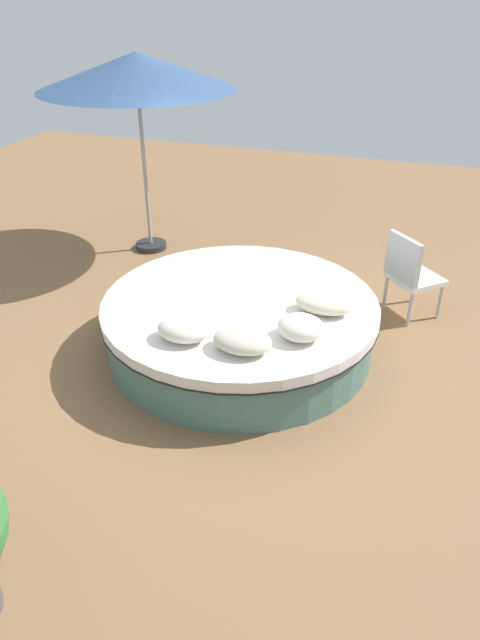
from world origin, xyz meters
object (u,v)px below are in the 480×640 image
Objects in this scene: round_bed at (240,324)px; throw_pillow_3 at (324,303)px; throw_pillow_0 at (183,330)px; throw_pillow_1 at (243,341)px; patio_umbrella at (137,72)px; patio_chair at (410,271)px; throw_pillow_2 at (301,327)px.

throw_pillow_3 is at bearing -176.96° from round_bed.
throw_pillow_0 reaches higher than throw_pillow_1.
throw_pillow_1 is 0.20× the size of patio_umbrella.
patio_chair reaches higher than throw_pillow_3.
patio_chair is (-1.55, -1.28, 0.27)m from round_bed.
throw_pillow_3 is 0.21× the size of patio_umbrella.
patio_umbrella is at bearing -50.63° from throw_pillow_1.
patio_chair is (-1.79, -2.13, -0.11)m from throw_pillow_0.
patio_umbrella is (1.84, -2.92, 1.69)m from throw_pillow_0.
throw_pillow_3 is at bearing -100.47° from throw_pillow_2.
throw_pillow_3 is at bearing -120.53° from throw_pillow_1.
round_bed is at bearing -33.23° from throw_pillow_2.
patio_chair is at bearing 167.68° from patio_umbrella.
throw_pillow_0 is 0.56m from throw_pillow_1.
patio_chair reaches higher than throw_pillow_2.
round_bed is 5.95× the size of throw_pillow_0.
throw_pillow_2 is 0.76× the size of throw_pillow_3.
throw_pillow_2 is at bearing 137.76° from patio_umbrella.
throw_pillow_2 reaches higher than throw_pillow_3.
patio_chair reaches higher than round_bed.
throw_pillow_1 is 0.53× the size of patio_chair.
throw_pillow_1 is at bearing 59.47° from throw_pillow_3.
patio_umbrella is (2.91, -2.03, 1.69)m from throw_pillow_3.
patio_chair is 4.12m from patio_umbrella.
throw_pillow_3 is (-1.08, -0.90, -0.00)m from throw_pillow_0.
patio_umbrella is at bearing -44.95° from round_bed.
throw_pillow_0 is (0.24, 0.85, 0.38)m from round_bed.
throw_pillow_2 reaches higher than round_bed.
throw_pillow_3 is at bearing 145.16° from patio_umbrella.
throw_pillow_1 is at bearing 40.05° from throw_pillow_2.
round_bed is 0.96m from throw_pillow_0.
throw_pillow_2 is 0.43× the size of patio_chair.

